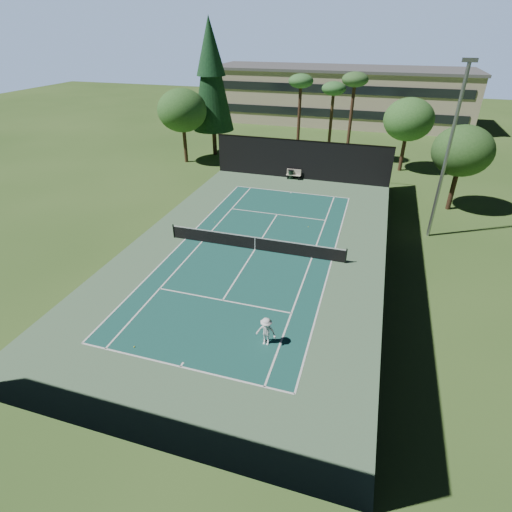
{
  "coord_description": "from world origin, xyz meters",
  "views": [
    {
      "loc": [
        7.4,
        -23.87,
        13.94
      ],
      "look_at": [
        1.0,
        -3.0,
        1.3
      ],
      "focal_mm": 28.0,
      "sensor_mm": 36.0,
      "label": 1
    }
  ],
  "objects_px": {
    "tennis_ball_c": "(308,227)",
    "tennis_ball_d": "(208,213)",
    "player": "(266,332)",
    "tennis_ball_b": "(215,222)",
    "tennis_ball_a": "(134,347)",
    "trash_bin": "(291,174)",
    "park_bench": "(294,174)",
    "tennis_net": "(255,243)"
  },
  "relations": [
    {
      "from": "player",
      "to": "park_bench",
      "type": "relative_size",
      "value": 1.07
    },
    {
      "from": "park_bench",
      "to": "trash_bin",
      "type": "bearing_deg",
      "value": -175.85
    },
    {
      "from": "tennis_ball_d",
      "to": "tennis_ball_a",
      "type": "bearing_deg",
      "value": -79.89
    },
    {
      "from": "tennis_ball_b",
      "to": "trash_bin",
      "type": "relative_size",
      "value": 0.07
    },
    {
      "from": "tennis_ball_a",
      "to": "tennis_ball_c",
      "type": "relative_size",
      "value": 1.27
    },
    {
      "from": "park_bench",
      "to": "tennis_ball_a",
      "type": "bearing_deg",
      "value": -94.57
    },
    {
      "from": "tennis_ball_a",
      "to": "trash_bin",
      "type": "relative_size",
      "value": 0.08
    },
    {
      "from": "tennis_net",
      "to": "tennis_ball_c",
      "type": "relative_size",
      "value": 210.05
    },
    {
      "from": "player",
      "to": "tennis_ball_a",
      "type": "bearing_deg",
      "value": -158.91
    },
    {
      "from": "tennis_ball_c",
      "to": "park_bench",
      "type": "xyz_separation_m",
      "value": [
        -3.62,
        10.96,
        0.52
      ]
    },
    {
      "from": "player",
      "to": "tennis_ball_b",
      "type": "height_order",
      "value": "player"
    },
    {
      "from": "tennis_ball_b",
      "to": "trash_bin",
      "type": "distance_m",
      "value": 12.81
    },
    {
      "from": "tennis_ball_d",
      "to": "trash_bin",
      "type": "distance_m",
      "value": 11.74
    },
    {
      "from": "tennis_net",
      "to": "tennis_ball_b",
      "type": "bearing_deg",
      "value": 142.73
    },
    {
      "from": "tennis_net",
      "to": "tennis_ball_d",
      "type": "relative_size",
      "value": 196.6
    },
    {
      "from": "tennis_ball_a",
      "to": "tennis_ball_c",
      "type": "height_order",
      "value": "tennis_ball_a"
    },
    {
      "from": "player",
      "to": "tennis_ball_c",
      "type": "bearing_deg",
      "value": 93.62
    },
    {
      "from": "tennis_net",
      "to": "player",
      "type": "relative_size",
      "value": 8.03
    },
    {
      "from": "tennis_ball_a",
      "to": "park_bench",
      "type": "relative_size",
      "value": 0.05
    },
    {
      "from": "tennis_ball_c",
      "to": "tennis_ball_d",
      "type": "bearing_deg",
      "value": 178.52
    },
    {
      "from": "tennis_ball_b",
      "to": "tennis_ball_d",
      "type": "distance_m",
      "value": 2.02
    },
    {
      "from": "tennis_net",
      "to": "park_bench",
      "type": "bearing_deg",
      "value": 92.31
    },
    {
      "from": "tennis_net",
      "to": "tennis_ball_a",
      "type": "xyz_separation_m",
      "value": [
        -2.8,
        -11.36,
        -0.52
      ]
    },
    {
      "from": "tennis_net",
      "to": "player",
      "type": "height_order",
      "value": "player"
    },
    {
      "from": "player",
      "to": "tennis_ball_d",
      "type": "xyz_separation_m",
      "value": [
        -9.14,
        14.18,
        -0.77
      ]
    },
    {
      "from": "player",
      "to": "tennis_net",
      "type": "bearing_deg",
      "value": 112.25
    },
    {
      "from": "tennis_ball_b",
      "to": "tennis_ball_c",
      "type": "height_order",
      "value": "same"
    },
    {
      "from": "tennis_net",
      "to": "tennis_ball_a",
      "type": "bearing_deg",
      "value": -103.85
    },
    {
      "from": "tennis_ball_b",
      "to": "tennis_ball_d",
      "type": "height_order",
      "value": "tennis_ball_d"
    },
    {
      "from": "tennis_ball_a",
      "to": "tennis_ball_d",
      "type": "distance_m",
      "value": 16.61
    },
    {
      "from": "player",
      "to": "tennis_ball_b",
      "type": "relative_size",
      "value": 25.86
    },
    {
      "from": "tennis_ball_c",
      "to": "tennis_ball_d",
      "type": "xyz_separation_m",
      "value": [
        -8.7,
        0.23,
        0.0
      ]
    },
    {
      "from": "park_bench",
      "to": "player",
      "type": "bearing_deg",
      "value": -80.75
    },
    {
      "from": "tennis_net",
      "to": "tennis_ball_a",
      "type": "height_order",
      "value": "tennis_net"
    },
    {
      "from": "tennis_ball_d",
      "to": "park_bench",
      "type": "relative_size",
      "value": 0.04
    },
    {
      "from": "tennis_ball_a",
      "to": "park_bench",
      "type": "height_order",
      "value": "park_bench"
    },
    {
      "from": "tennis_ball_c",
      "to": "trash_bin",
      "type": "height_order",
      "value": "trash_bin"
    },
    {
      "from": "tennis_ball_d",
      "to": "trash_bin",
      "type": "height_order",
      "value": "trash_bin"
    },
    {
      "from": "tennis_net",
      "to": "tennis_ball_a",
      "type": "distance_m",
      "value": 11.71
    },
    {
      "from": "tennis_ball_b",
      "to": "park_bench",
      "type": "height_order",
      "value": "park_bench"
    },
    {
      "from": "park_bench",
      "to": "trash_bin",
      "type": "distance_m",
      "value": 0.31
    },
    {
      "from": "tennis_net",
      "to": "player",
      "type": "distance_m",
      "value": 9.81
    }
  ]
}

